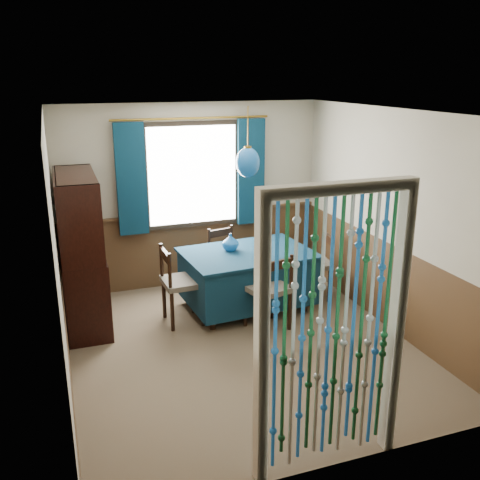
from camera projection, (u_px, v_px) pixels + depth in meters
name	position (u px, v px, depth m)	size (l,w,h in m)	color
floor	(241.00, 345.00, 5.86)	(4.00, 4.00, 0.00)	brown
ceiling	(241.00, 112.00, 5.12)	(4.00, 4.00, 0.00)	silver
wall_back	(192.00, 196.00, 7.29)	(3.60, 3.60, 0.00)	#B9AF97
wall_front	(338.00, 316.00, 3.69)	(3.60, 3.60, 0.00)	#B9AF97
wall_left	(57.00, 256.00, 4.92)	(4.00, 4.00, 0.00)	#B9AF97
wall_right	(390.00, 221.00, 6.06)	(4.00, 4.00, 0.00)	#B9AF97
wainscot_back	(194.00, 249.00, 7.50)	(3.60, 3.60, 0.00)	#4C321D
wainscot_front	(331.00, 408.00, 3.93)	(3.60, 3.60, 0.00)	#4C321D
wainscot_left	(66.00, 329.00, 5.15)	(4.00, 4.00, 0.00)	#4C321D
wainscot_right	(384.00, 283.00, 6.28)	(4.00, 4.00, 0.00)	#4C321D
window	(192.00, 175.00, 7.15)	(1.32, 0.12, 1.42)	black
doorway	(332.00, 338.00, 3.80)	(1.16, 0.12, 2.18)	silver
dining_table	(247.00, 276.00, 6.68)	(1.64, 1.20, 0.75)	#0C2A3E
chair_near	(269.00, 290.00, 6.10)	(0.55, 0.53, 0.92)	black
chair_far	(226.00, 258.00, 7.22)	(0.51, 0.50, 0.87)	black
chair_left	(180.00, 283.00, 6.27)	(0.46, 0.48, 0.95)	black
chair_right	(315.00, 263.00, 6.98)	(0.50, 0.51, 0.90)	black
sideboard	(83.00, 273.00, 6.27)	(0.48, 1.37, 1.79)	black
pendant_lamp	(248.00, 162.00, 6.25)	(0.28, 0.28, 0.82)	olive
vase_table	(230.00, 243.00, 6.61)	(0.19, 0.19, 0.20)	#165499
bowl_shelf	(85.00, 226.00, 5.88)	(0.23, 0.23, 0.06)	beige
vase_sideboard	(84.00, 235.00, 6.48)	(0.17, 0.17, 0.17)	beige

